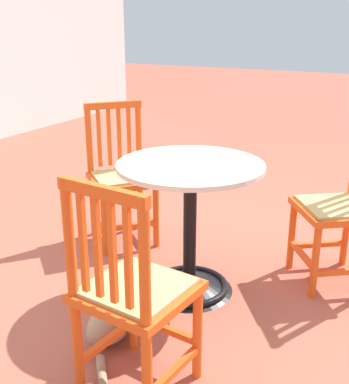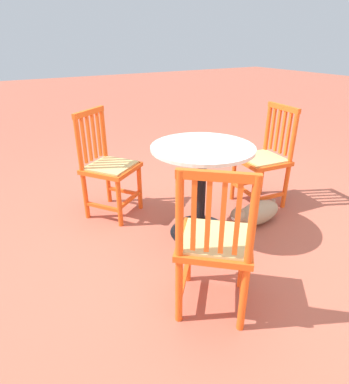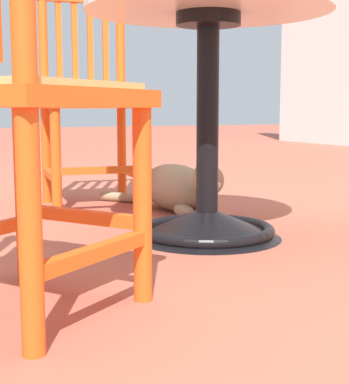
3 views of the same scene
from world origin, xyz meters
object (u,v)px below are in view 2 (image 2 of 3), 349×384
at_px(orange_chair_at_corner, 264,160).
at_px(orange_chair_tucked_in, 108,167).
at_px(cafe_table, 201,201).
at_px(tabby_cat, 255,214).
at_px(orange_chair_near_fence, 215,244).

relative_size(orange_chair_at_corner, orange_chair_tucked_in, 1.00).
height_order(orange_chair_at_corner, orange_chair_tucked_in, same).
xyz_separation_m(cafe_table, orange_chair_tucked_in, (0.49, -0.68, 0.15)).
bearing_deg(orange_chair_tucked_in, tabby_cat, 140.05).
relative_size(orange_chair_tucked_in, tabby_cat, 1.28).
distance_m(orange_chair_near_fence, orange_chair_at_corner, 1.46).
xyz_separation_m(orange_chair_near_fence, tabby_cat, (-0.88, -0.57, -0.34)).
bearing_deg(cafe_table, tabby_cat, 165.05).
xyz_separation_m(cafe_table, orange_chair_near_fence, (0.40, 0.70, 0.15)).
distance_m(cafe_table, orange_chair_tucked_in, 0.86).
height_order(orange_chair_near_fence, orange_chair_at_corner, same).
bearing_deg(orange_chair_near_fence, orange_chair_at_corner, -144.88).
distance_m(orange_chair_at_corner, tabby_cat, 0.54).
relative_size(orange_chair_near_fence, tabby_cat, 1.28).
bearing_deg(orange_chair_tucked_in, orange_chair_at_corner, 157.21).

